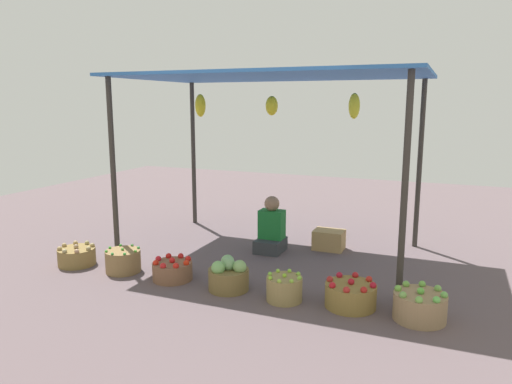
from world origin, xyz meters
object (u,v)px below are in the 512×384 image
wooden_crate_near_vendor (329,240)px  basket_cabbages (229,276)px  basket_limes (284,288)px  basket_green_apples (420,306)px  basket_potatoes (77,256)px  basket_green_chilies (123,261)px  basket_red_apples (351,295)px  vendor_person (271,230)px  basket_red_tomatoes (172,270)px

wooden_crate_near_vendor → basket_cabbages: bearing=-109.5°
basket_limes → basket_green_apples: 1.35m
basket_potatoes → basket_green_apples: 4.18m
basket_green_chilies → basket_red_apples: 2.79m
basket_limes → basket_red_apples: (0.67, 0.11, -0.01)m
vendor_person → basket_red_apples: bearing=-45.5°
basket_red_apples → basket_limes: bearing=-170.6°
basket_red_apples → basket_green_chilies: bearing=-179.0°
basket_green_chilies → basket_red_tomatoes: 0.70m
vendor_person → basket_green_chilies: 2.03m
wooden_crate_near_vendor → basket_potatoes: bearing=-146.4°
basket_green_chilies → basket_red_tomatoes: bearing=0.4°
vendor_person → basket_red_apples: 2.01m
basket_green_apples → wooden_crate_near_vendor: size_ratio=1.19×
basket_cabbages → basket_green_apples: size_ratio=0.91×
basket_limes → basket_green_apples: (1.35, 0.07, 0.01)m
basket_potatoes → wooden_crate_near_vendor: bearing=33.6°
basket_potatoes → wooden_crate_near_vendor: size_ratio=1.11×
vendor_person → basket_green_chilies: vendor_person is taller
basket_limes → basket_red_apples: size_ratio=0.73×
basket_red_tomatoes → wooden_crate_near_vendor: 2.33m
basket_cabbages → basket_red_apples: size_ratio=0.87×
basket_green_apples → wooden_crate_near_vendor: 2.30m
basket_red_apples → basket_green_apples: size_ratio=1.04×
basket_red_tomatoes → basket_green_chilies: bearing=-179.6°
vendor_person → wooden_crate_near_vendor: size_ratio=1.85×
basket_potatoes → basket_red_apples: (3.51, 0.07, 0.01)m
basket_cabbages → basket_green_apples: bearing=0.6°
basket_limes → basket_green_apples: basket_green_apples is taller
basket_red_apples → basket_green_apples: basket_green_apples is taller
basket_potatoes → basket_limes: basket_limes is taller
basket_red_tomatoes → wooden_crate_near_vendor: (1.41, 1.86, 0.03)m
basket_potatoes → basket_red_tomatoes: bearing=1.0°
vendor_person → basket_red_tomatoes: (-0.68, -1.47, -0.19)m
wooden_crate_near_vendor → basket_red_tomatoes: bearing=-127.2°
vendor_person → basket_red_tomatoes: 1.63m
basket_potatoes → vendor_person: bearing=35.5°
basket_potatoes → basket_limes: (2.83, -0.05, 0.02)m
basket_green_chilies → basket_cabbages: size_ratio=0.94×
basket_red_tomatoes → basket_green_apples: size_ratio=0.94×
basket_potatoes → basket_cabbages: 2.16m
basket_red_apples → basket_green_apples: bearing=-3.9°
basket_limes → basket_green_apples: bearing=2.8°
basket_potatoes → basket_red_tomatoes: size_ratio=1.00×
basket_cabbages → basket_red_apples: 1.35m
basket_green_chilies → basket_green_apples: size_ratio=0.85×
basket_green_apples → wooden_crate_near_vendor: (-1.35, 1.86, 0.00)m
basket_potatoes → basket_green_chilies: size_ratio=1.10×
basket_cabbages → wooden_crate_near_vendor: size_ratio=1.07×
basket_green_chilies → basket_green_apples: bearing=0.0°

